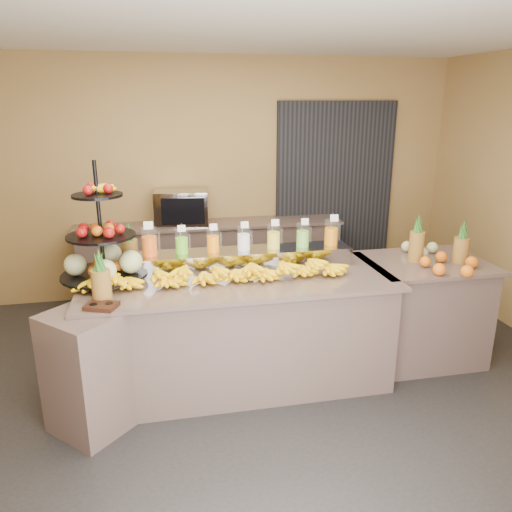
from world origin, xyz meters
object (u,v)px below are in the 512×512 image
object	(u,v)px
pitcher_tray	(244,258)
banana_heap	(217,271)
oven_warmer	(182,207)
fruit_stand	(109,251)
right_fruit_pile	(443,256)
condiment_caddy	(101,306)

from	to	relation	value
pitcher_tray	banana_heap	distance (m)	0.40
pitcher_tray	oven_warmer	distance (m)	1.73
fruit_stand	banana_heap	bearing A→B (deg)	-16.33
banana_heap	oven_warmer	xyz separation A→B (m)	(-0.15, 1.96, 0.12)
right_fruit_pile	oven_warmer	size ratio (longest dim) A/B	0.85
fruit_stand	right_fruit_pile	xyz separation A→B (m)	(2.78, -0.20, -0.15)
pitcher_tray	right_fruit_pile	distance (m)	1.71
pitcher_tray	condiment_caddy	world-z (taller)	pitcher_tray
pitcher_tray	condiment_caddy	bearing A→B (deg)	-148.51
oven_warmer	right_fruit_pile	bearing A→B (deg)	-37.32
fruit_stand	condiment_caddy	distance (m)	0.61
banana_heap	right_fruit_pile	world-z (taller)	right_fruit_pile
right_fruit_pile	condiment_caddy	bearing A→B (deg)	-172.63
banana_heap	right_fruit_pile	distance (m)	1.95
pitcher_tray	right_fruit_pile	bearing A→B (deg)	-10.91
banana_heap	oven_warmer	bearing A→B (deg)	94.30
pitcher_tray	oven_warmer	xyz separation A→B (m)	(-0.42, 1.67, 0.12)
pitcher_tray	oven_warmer	size ratio (longest dim) A/B	3.11
condiment_caddy	oven_warmer	xyz separation A→B (m)	(0.71, 2.36, 0.18)
condiment_caddy	fruit_stand	bearing A→B (deg)	87.20
banana_heap	condiment_caddy	size ratio (longest dim) A/B	10.32
pitcher_tray	banana_heap	bearing A→B (deg)	-132.24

